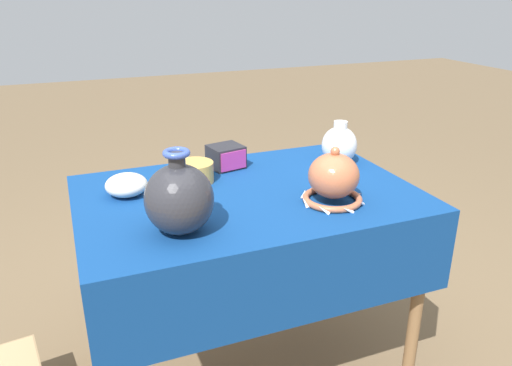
# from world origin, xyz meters

# --- Properties ---
(display_table) EXTENTS (1.15, 0.78, 0.77)m
(display_table) POSITION_xyz_m (0.00, -0.02, 0.68)
(display_table) COLOR olive
(display_table) RESTS_ON ground_plane
(vase_tall_bulbous) EXTENTS (0.20, 0.20, 0.25)m
(vase_tall_bulbous) POSITION_xyz_m (-0.28, -0.21, 0.87)
(vase_tall_bulbous) COLOR #2D2D33
(vase_tall_bulbous) RESTS_ON display_table
(vase_dome_bell) EXTENTS (0.21, 0.21, 0.19)m
(vase_dome_bell) POSITION_xyz_m (0.23, -0.18, 0.84)
(vase_dome_bell) COLOR #BC6642
(vase_dome_bell) RESTS_ON display_table
(mosaic_tile_box) EXTENTS (0.14, 0.14, 0.09)m
(mosaic_tile_box) POSITION_xyz_m (0.01, 0.26, 0.81)
(mosaic_tile_box) COLOR #232328
(mosaic_tile_box) RESTS_ON display_table
(jar_round_porcelain) EXTENTS (0.14, 0.14, 0.17)m
(jar_round_porcelain) POSITION_xyz_m (0.44, 0.14, 0.84)
(jar_round_porcelain) COLOR white
(jar_round_porcelain) RESTS_ON display_table
(bowl_shallow_ivory) EXTENTS (0.14, 0.14, 0.07)m
(bowl_shallow_ivory) POSITION_xyz_m (-0.39, 0.12, 0.80)
(bowl_shallow_ivory) COLOR white
(bowl_shallow_ivory) RESTS_ON display_table
(pot_squat_ochre) EXTENTS (0.14, 0.14, 0.07)m
(pot_squat_ochre) POSITION_xyz_m (-0.14, 0.16, 0.80)
(pot_squat_ochre) COLOR gold
(pot_squat_ochre) RESTS_ON display_table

